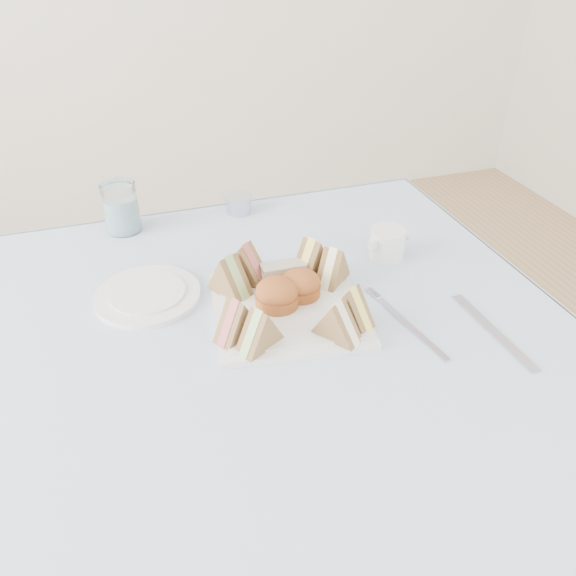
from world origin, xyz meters
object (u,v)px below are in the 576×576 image
object	(u,v)px
water_glass	(121,207)
serving_plate	(288,309)
table	(274,488)
creamer_jug	(387,243)

from	to	relation	value
water_glass	serving_plate	bearing A→B (deg)	-57.98
serving_plate	water_glass	distance (m)	0.46
table	serving_plate	size ratio (longest dim) A/B	3.58
water_glass	creamer_jug	bearing A→B (deg)	-29.53
table	serving_plate	distance (m)	0.39
creamer_jug	water_glass	bearing A→B (deg)	130.62
table	water_glass	xyz separation A→B (m)	(-0.19, 0.45, 0.43)
table	creamer_jug	bearing A→B (deg)	31.73
water_glass	creamer_jug	world-z (taller)	water_glass
creamer_jug	table	bearing A→B (deg)	-168.13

